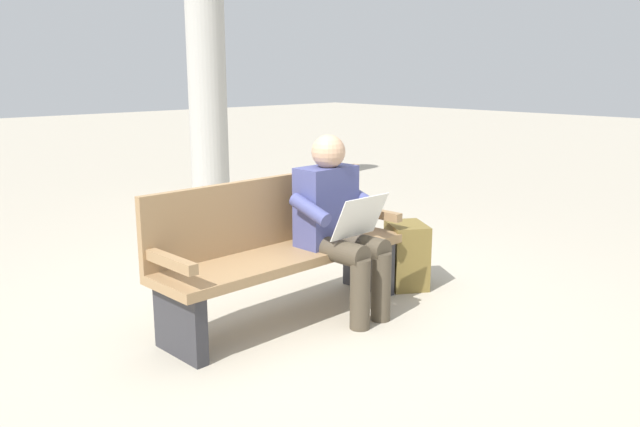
# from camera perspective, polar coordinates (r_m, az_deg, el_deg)

# --- Properties ---
(ground_plane) EXTENTS (40.00, 40.00, 0.00)m
(ground_plane) POSITION_cam_1_polar(r_m,az_deg,el_deg) (4.25, -2.96, -9.24)
(ground_plane) COLOR #B7AD99
(bench_near) EXTENTS (1.81, 0.53, 0.90)m
(bench_near) POSITION_cam_1_polar(r_m,az_deg,el_deg) (4.15, -3.68, -3.09)
(bench_near) COLOR #9E7A51
(bench_near) RESTS_ON ground
(person_seated) EXTENTS (0.58, 0.58, 1.18)m
(person_seated) POSITION_cam_1_polar(r_m,az_deg,el_deg) (4.15, 1.64, -0.64)
(person_seated) COLOR #474C84
(person_seated) RESTS_ON ground
(backpack) EXTENTS (0.41, 0.43, 0.48)m
(backpack) POSITION_cam_1_polar(r_m,az_deg,el_deg) (4.81, 7.61, -3.73)
(backpack) COLOR brown
(backpack) RESTS_ON ground
(support_pillar) EXTENTS (0.47, 0.47, 4.01)m
(support_pillar) POSITION_cam_1_polar(r_m,az_deg,el_deg) (8.12, -10.16, 15.45)
(support_pillar) COLOR #B2AFA8
(support_pillar) RESTS_ON ground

